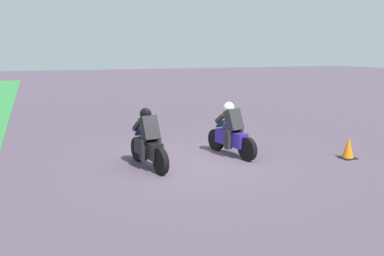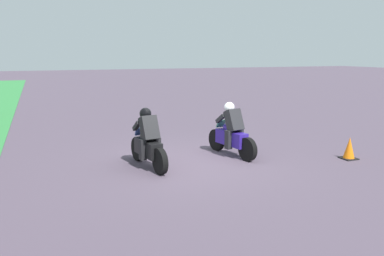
% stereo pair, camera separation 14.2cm
% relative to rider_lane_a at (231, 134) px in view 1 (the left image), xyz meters
% --- Properties ---
extents(ground_plane, '(120.00, 120.00, 0.00)m').
position_rel_rider_lane_a_xyz_m(ground_plane, '(-0.35, 1.33, -0.62)').
color(ground_plane, '#514453').
extents(rider_lane_a, '(2.03, 0.63, 1.51)m').
position_rel_rider_lane_a_xyz_m(rider_lane_a, '(0.00, 0.00, 0.00)').
color(rider_lane_a, black).
rests_on(rider_lane_a, ground_plane).
extents(rider_lane_b, '(2.04, 0.59, 1.51)m').
position_rel_rider_lane_a_xyz_m(rider_lane_b, '(-0.25, 2.49, 0.00)').
color(rider_lane_b, black).
rests_on(rider_lane_b, ground_plane).
extents(traffic_cone, '(0.40, 0.40, 0.60)m').
position_rel_rider_lane_a_xyz_m(traffic_cone, '(-1.52, -2.82, -0.34)').
color(traffic_cone, black).
rests_on(traffic_cone, ground_plane).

